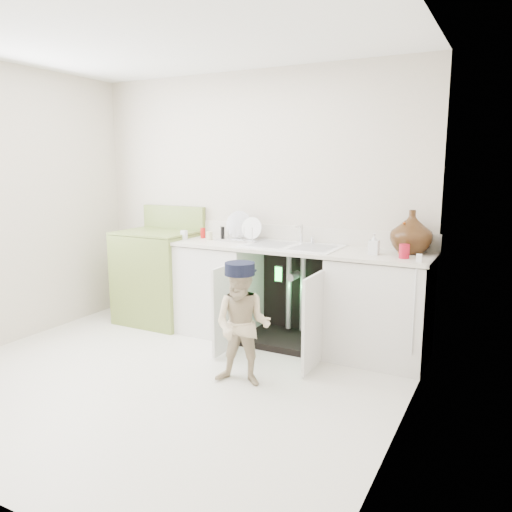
% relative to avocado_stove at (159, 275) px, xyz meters
% --- Properties ---
extents(ground, '(3.50, 3.50, 0.00)m').
position_rel_avocado_stove_xyz_m(ground, '(0.94, -1.18, -0.49)').
color(ground, beige).
rests_on(ground, ground).
extents(room_shell, '(6.00, 5.50, 1.26)m').
position_rel_avocado_stove_xyz_m(room_shell, '(0.94, -1.18, 0.76)').
color(room_shell, beige).
rests_on(room_shell, ground).
extents(counter_run, '(2.44, 1.02, 1.25)m').
position_rel_avocado_stove_xyz_m(counter_run, '(1.53, 0.03, -0.01)').
color(counter_run, white).
rests_on(counter_run, ground).
extents(avocado_stove, '(0.77, 0.65, 1.19)m').
position_rel_avocado_stove_xyz_m(avocado_stove, '(0.00, 0.00, 0.00)').
color(avocado_stove, olive).
rests_on(avocado_stove, ground).
extents(repair_worker, '(0.50, 0.84, 0.92)m').
position_rel_avocado_stove_xyz_m(repair_worker, '(1.51, -0.95, -0.02)').
color(repair_worker, beige).
rests_on(repair_worker, ground).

